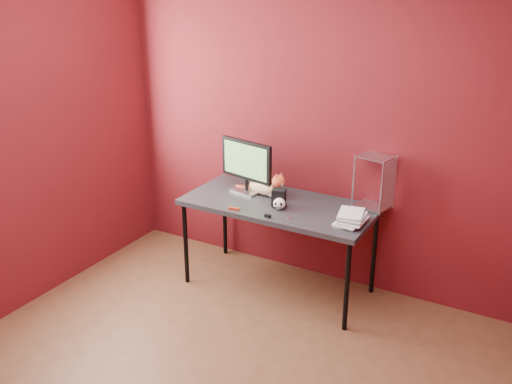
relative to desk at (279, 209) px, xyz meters
The scene contains 11 objects.
room 1.57m from the desk, 83.75° to the right, with size 3.52×3.52×2.61m.
desk is the anchor object (origin of this frame).
monitor 0.46m from the desk, 166.49° to the left, with size 0.50×0.20×0.43m.
cat 0.26m from the desk, 149.57° to the left, with size 0.48×0.27×0.23m.
skull_mug 0.16m from the desk, 62.38° to the right, with size 0.09×0.10×0.09m.
speaker 0.13m from the desk, 65.47° to the right, with size 0.12×0.12×0.14m.
book_stack 0.76m from the desk, ahead, with size 0.22×0.27×0.94m.
wire_rack 0.76m from the desk, 22.32° to the left, with size 0.28×0.24×0.42m.
pocket_knife 0.38m from the desk, 129.21° to the right, with size 0.08×0.02×0.02m, color maroon.
black_gadget 0.30m from the desk, 79.58° to the right, with size 0.05×0.03×0.02m, color black.
washer 0.30m from the desk, 48.02° to the right, with size 0.04×0.04×0.00m, color #A3A3A7.
Camera 1 is at (1.71, -2.31, 2.44)m, focal length 40.00 mm.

